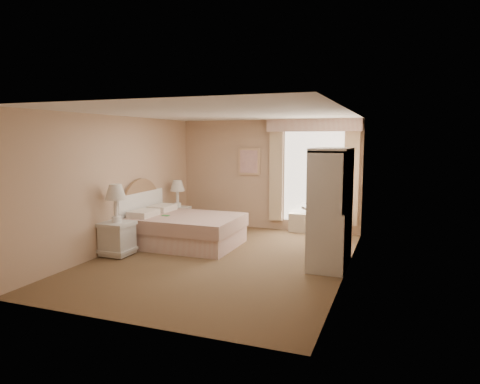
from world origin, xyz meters
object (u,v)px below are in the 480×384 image
at_px(nightstand_far, 178,212).
at_px(round_table, 322,221).
at_px(nightstand_near, 117,229).
at_px(armoire, 331,218).
at_px(bed, 182,228).
at_px(cafe_chair, 336,215).

bearing_deg(nightstand_far, round_table, -8.75).
relative_size(nightstand_near, armoire, 0.65).
bearing_deg(nightstand_near, bed, 56.99).
bearing_deg(cafe_chair, bed, -126.85).
distance_m(bed, nightstand_far, 1.34).
bearing_deg(nightstand_near, armoire, 11.36).
xyz_separation_m(nightstand_far, round_table, (3.35, -0.52, 0.12)).
xyz_separation_m(round_table, cafe_chair, (0.12, 1.01, -0.07)).
distance_m(nightstand_near, nightstand_far, 2.23).
xyz_separation_m(nightstand_near, round_table, (3.35, 1.71, 0.07)).
relative_size(bed, nightstand_far, 1.83).
relative_size(bed, cafe_chair, 2.47).
relative_size(round_table, armoire, 0.43).
height_order(cafe_chair, armoire, armoire).
height_order(nightstand_near, nightstand_far, nightstand_near).
xyz_separation_m(cafe_chair, armoire, (0.19, -1.99, 0.32)).
bearing_deg(armoire, cafe_chair, 95.51).
bearing_deg(armoire, bed, 172.91).
height_order(bed, armoire, armoire).
height_order(round_table, armoire, armoire).
xyz_separation_m(bed, cafe_chair, (2.75, 1.62, 0.15)).
bearing_deg(round_table, nightstand_far, 171.25).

